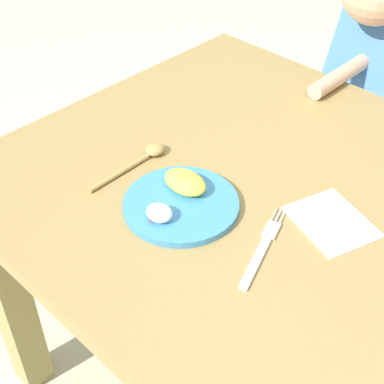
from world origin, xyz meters
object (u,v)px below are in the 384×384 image
(plate, at_px, (180,201))
(spoon, at_px, (144,157))
(person, at_px, (362,113))
(fork, at_px, (262,249))

(plate, height_order, spoon, plate)
(plate, xyz_separation_m, spoon, (-0.16, 0.05, -0.00))
(plate, bearing_deg, person, 93.20)
(person, bearing_deg, plate, 93.20)
(fork, bearing_deg, plate, 75.36)
(fork, height_order, person, person)
(spoon, bearing_deg, plate, -108.41)
(fork, bearing_deg, spoon, 64.73)
(person, bearing_deg, spoon, 81.23)
(spoon, relative_size, person, 0.19)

